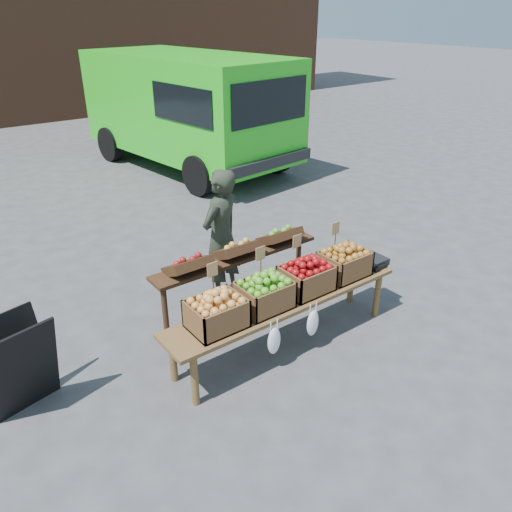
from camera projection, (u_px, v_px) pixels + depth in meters
ground at (318, 329)px, 5.54m from camera, size 80.00×80.00×0.00m
delivery_van at (188, 113)px, 10.66m from camera, size 3.03×5.50×2.35m
vendor at (221, 236)px, 5.82m from camera, size 0.69×0.57×1.62m
chalkboard_sign at (19, 365)px, 4.30m from camera, size 0.65×0.45×0.89m
back_table at (237, 278)px, 5.53m from camera, size 2.10×0.44×1.04m
display_bench at (285, 322)px, 5.17m from camera, size 2.70×0.56×0.57m
crate_golden_apples at (216, 314)px, 4.53m from camera, size 0.50×0.40×0.28m
crate_russet_pears at (264, 295)px, 4.83m from camera, size 0.50×0.40×0.28m
crate_red_apples at (307, 278)px, 5.12m from camera, size 0.50×0.40×0.28m
crate_green_apples at (344, 264)px, 5.42m from camera, size 0.50×0.40×0.28m
weighing_scale at (370, 261)px, 5.69m from camera, size 0.34×0.30×0.08m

